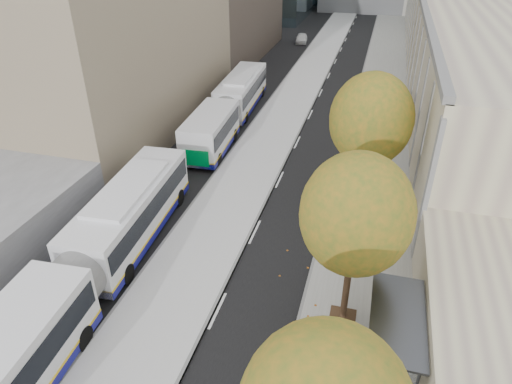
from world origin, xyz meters
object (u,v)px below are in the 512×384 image
(bus_near, at_px, (93,260))
(bus_shelter, at_px, (402,327))
(distant_car, at_px, (302,38))
(bus_far, at_px, (230,106))

(bus_near, bearing_deg, bus_shelter, -7.82)
(distant_car, bearing_deg, bus_near, -97.38)
(bus_shelter, relative_size, bus_far, 0.25)
(bus_shelter, relative_size, distant_car, 1.21)
(bus_shelter, bearing_deg, bus_far, 122.29)
(bus_far, height_order, distant_car, bus_far)
(bus_shelter, xyz_separation_m, bus_far, (-13.34, 21.10, -0.61))
(bus_shelter, xyz_separation_m, distant_car, (-13.04, 51.48, -1.57))
(distant_car, bearing_deg, bus_far, -97.89)
(bus_shelter, xyz_separation_m, bus_near, (-13.08, 0.98, -0.58))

